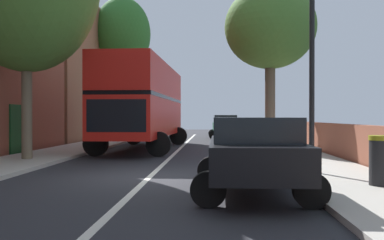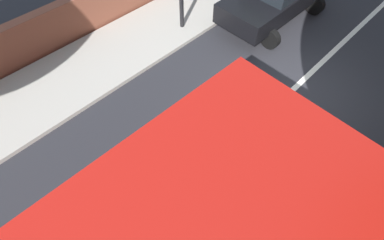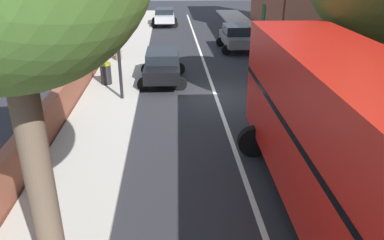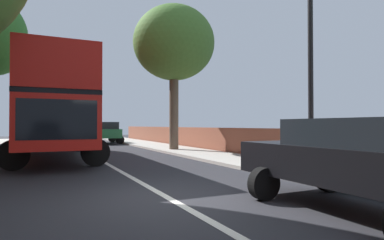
{
  "view_description": "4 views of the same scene",
  "coord_description": "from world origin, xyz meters",
  "px_view_note": "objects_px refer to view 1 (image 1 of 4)",
  "views": [
    {
      "loc": [
        1.7,
        -11.13,
        1.59
      ],
      "look_at": [
        0.92,
        3.87,
        1.48
      ],
      "focal_mm": 39.75,
      "sensor_mm": 36.0,
      "label": 1
    },
    {
      "loc": [
        -1.84,
        6.0,
        6.07
      ],
      "look_at": [
        0.87,
        3.27,
        0.82
      ],
      "focal_mm": 26.59,
      "sensor_mm": 36.0,
      "label": 2
    },
    {
      "loc": [
        2.13,
        16.38,
        5.97
      ],
      "look_at": [
        1.46,
        5.58,
        1.26
      ],
      "focal_mm": 35.04,
      "sensor_mm": 36.0,
      "label": 3
    },
    {
      "loc": [
        -2.38,
        -5.96,
        1.47
      ],
      "look_at": [
        1.6,
        2.16,
        1.62
      ],
      "focal_mm": 29.54,
      "sensor_mm": 36.0,
      "label": 4
    }
  ],
  "objects_px": {
    "parked_car_black_right_3": "(253,150)",
    "street_tree_left_2": "(122,35)",
    "parked_car_green_right_2": "(225,125)",
    "double_decker_bus": "(144,101)",
    "litter_bin_right": "(382,160)",
    "street_tree_right_1": "(270,28)",
    "lamppost_right": "(312,34)"
  },
  "relations": [
    {
      "from": "parked_car_black_right_3",
      "to": "street_tree_right_1",
      "type": "height_order",
      "value": "street_tree_right_1"
    },
    {
      "from": "parked_car_green_right_2",
      "to": "litter_bin_right",
      "type": "xyz_separation_m",
      "value": [
        2.8,
        -21.63,
        -0.31
      ]
    },
    {
      "from": "parked_car_black_right_3",
      "to": "lamppost_right",
      "type": "relative_size",
      "value": 0.69
    },
    {
      "from": "double_decker_bus",
      "to": "street_tree_right_1",
      "type": "xyz_separation_m",
      "value": [
        6.23,
        1.14,
        3.72
      ]
    },
    {
      "from": "street_tree_right_1",
      "to": "parked_car_black_right_3",
      "type": "bearing_deg",
      "value": -98.95
    },
    {
      "from": "parked_car_black_right_3",
      "to": "street_tree_left_2",
      "type": "height_order",
      "value": "street_tree_left_2"
    },
    {
      "from": "litter_bin_right",
      "to": "street_tree_right_1",
      "type": "bearing_deg",
      "value": 93.6
    },
    {
      "from": "parked_car_green_right_2",
      "to": "litter_bin_right",
      "type": "height_order",
      "value": "parked_car_green_right_2"
    },
    {
      "from": "parked_car_green_right_2",
      "to": "parked_car_black_right_3",
      "type": "bearing_deg",
      "value": -90.0
    },
    {
      "from": "parked_car_black_right_3",
      "to": "double_decker_bus",
      "type": "bearing_deg",
      "value": 109.69
    },
    {
      "from": "litter_bin_right",
      "to": "double_decker_bus",
      "type": "bearing_deg",
      "value": 122.13
    },
    {
      "from": "double_decker_bus",
      "to": "parked_car_black_right_3",
      "type": "height_order",
      "value": "double_decker_bus"
    },
    {
      "from": "street_tree_left_2",
      "to": "litter_bin_right",
      "type": "xyz_separation_m",
      "value": [
        10.42,
        -21.97,
        -7.01
      ]
    },
    {
      "from": "double_decker_bus",
      "to": "street_tree_left_2",
      "type": "bearing_deg",
      "value": 107.53
    },
    {
      "from": "double_decker_bus",
      "to": "parked_car_green_right_2",
      "type": "bearing_deg",
      "value": 68.16
    },
    {
      "from": "lamppost_right",
      "to": "litter_bin_right",
      "type": "relative_size",
      "value": 5.9
    },
    {
      "from": "parked_car_green_right_2",
      "to": "litter_bin_right",
      "type": "relative_size",
      "value": 3.88
    },
    {
      "from": "parked_car_black_right_3",
      "to": "lamppost_right",
      "type": "height_order",
      "value": "lamppost_right"
    },
    {
      "from": "street_tree_left_2",
      "to": "litter_bin_right",
      "type": "distance_m",
      "value": 25.3
    },
    {
      "from": "lamppost_right",
      "to": "parked_car_green_right_2",
      "type": "bearing_deg",
      "value": 95.27
    },
    {
      "from": "double_decker_bus",
      "to": "lamppost_right",
      "type": "relative_size",
      "value": 1.68
    },
    {
      "from": "parked_car_black_right_3",
      "to": "street_tree_right_1",
      "type": "bearing_deg",
      "value": 81.05
    },
    {
      "from": "parked_car_black_right_3",
      "to": "parked_car_green_right_2",
      "type": "bearing_deg",
      "value": 90.0
    },
    {
      "from": "parked_car_green_right_2",
      "to": "street_tree_right_1",
      "type": "xyz_separation_m",
      "value": [
        2.03,
        -9.35,
        5.11
      ]
    },
    {
      "from": "parked_car_green_right_2",
      "to": "litter_bin_right",
      "type": "distance_m",
      "value": 21.81
    },
    {
      "from": "lamppost_right",
      "to": "street_tree_left_2",
      "type": "bearing_deg",
      "value": 115.41
    },
    {
      "from": "parked_car_black_right_3",
      "to": "street_tree_left_2",
      "type": "bearing_deg",
      "value": 108.66
    },
    {
      "from": "lamppost_right",
      "to": "litter_bin_right",
      "type": "xyz_separation_m",
      "value": [
        1.0,
        -2.14,
        -3.15
      ]
    },
    {
      "from": "street_tree_right_1",
      "to": "litter_bin_right",
      "type": "height_order",
      "value": "street_tree_right_1"
    },
    {
      "from": "street_tree_left_2",
      "to": "parked_car_black_right_3",
      "type": "bearing_deg",
      "value": -71.34
    },
    {
      "from": "parked_car_green_right_2",
      "to": "parked_car_black_right_3",
      "type": "xyz_separation_m",
      "value": [
        -0.0,
        -22.22,
        -0.05
      ]
    },
    {
      "from": "double_decker_bus",
      "to": "parked_car_black_right_3",
      "type": "bearing_deg",
      "value": -70.31
    }
  ]
}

